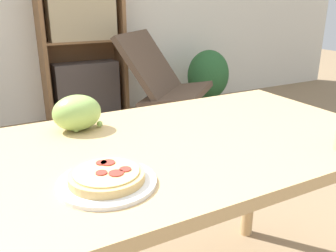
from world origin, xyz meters
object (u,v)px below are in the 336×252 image
object	(u,v)px
pizza_on_plate	(107,178)
bookshelf	(83,48)
potted_plant_floor	(208,77)
grape_bunch	(77,113)
lounge_chair_far	(167,100)

from	to	relation	value
pizza_on_plate	bookshelf	xyz separation A→B (m)	(0.70, 2.71, -0.05)
pizza_on_plate	potted_plant_floor	bearing A→B (deg)	51.07
bookshelf	pizza_on_plate	bearing A→B (deg)	-104.55
grape_bunch	bookshelf	size ratio (longest dim) A/B	0.10
grape_bunch	lounge_chair_far	distance (m)	2.09
pizza_on_plate	bookshelf	size ratio (longest dim) A/B	0.15
grape_bunch	bookshelf	bearing A→B (deg)	74.01
pizza_on_plate	grape_bunch	size ratio (longest dim) A/B	1.46
lounge_chair_far	bookshelf	size ratio (longest dim) A/B	0.66
bookshelf	potted_plant_floor	bearing A→B (deg)	-10.87
lounge_chair_far	bookshelf	xyz separation A→B (m)	(-0.54, 0.69, 0.42)
grape_bunch	pizza_on_plate	bearing A→B (deg)	-95.71
potted_plant_floor	grape_bunch	bearing A→B (deg)	-133.29
lounge_chair_far	potted_plant_floor	bearing A→B (deg)	-12.41
pizza_on_plate	grape_bunch	distance (m)	0.40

